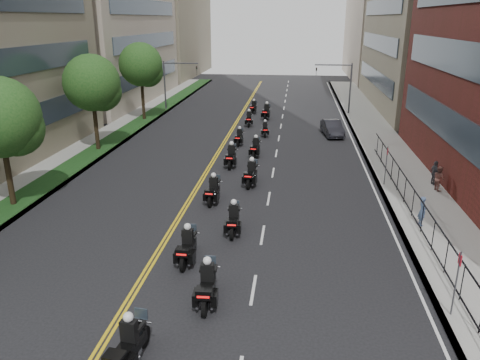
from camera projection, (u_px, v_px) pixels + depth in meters
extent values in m
cube|color=gray|center=(390.00, 156.00, 36.31)|extent=(4.00, 90.00, 0.15)
cube|color=gray|center=(94.00, 146.00, 39.00)|extent=(4.00, 90.00, 0.15)
cube|color=#143814|center=(103.00, 146.00, 38.88)|extent=(2.00, 90.00, 0.04)
cube|color=#333F4C|center=(455.00, 139.00, 27.46)|extent=(0.12, 25.80, 1.80)
cube|color=#333F4C|center=(465.00, 69.00, 26.15)|extent=(0.12, 25.80, 1.80)
cube|color=#333F4C|center=(375.00, 77.00, 56.55)|extent=(0.12, 24.08, 1.80)
cube|color=#333F4C|center=(378.00, 42.00, 55.24)|extent=(0.12, 24.08, 1.80)
cube|color=#333F4C|center=(381.00, 6.00, 53.93)|extent=(0.12, 24.08, 1.80)
cube|color=#AC9E8B|center=(398.00, 1.00, 80.75)|extent=(15.00, 28.00, 26.00)
cube|color=#333F4C|center=(10.00, 126.00, 30.59)|extent=(0.12, 25.80, 1.80)
cube|color=#333F4C|center=(0.00, 64.00, 29.28)|extent=(0.12, 25.80, 1.80)
cube|color=#333F4C|center=(151.00, 74.00, 59.68)|extent=(0.12, 24.08, 1.80)
cube|color=#333F4C|center=(149.00, 41.00, 58.37)|extent=(0.12, 24.08, 1.80)
cube|color=#333F4C|center=(147.00, 7.00, 57.06)|extent=(0.12, 24.08, 1.80)
cube|color=#7C705A|center=(154.00, 2.00, 85.62)|extent=(16.00, 28.00, 26.00)
cube|color=black|center=(419.00, 197.00, 23.72)|extent=(0.05, 28.00, 0.05)
cube|color=black|center=(416.00, 221.00, 24.15)|extent=(0.05, 28.00, 0.05)
cylinder|color=#322516|center=(7.00, 166.00, 25.94)|extent=(0.32, 0.32, 4.83)
sphere|color=#194818|center=(16.00, 129.00, 25.58)|extent=(3.08, 3.08, 3.08)
cylinder|color=#322516|center=(95.00, 120.00, 37.16)|extent=(0.32, 0.32, 5.11)
sphere|color=#194818|center=(92.00, 83.00, 36.20)|extent=(4.40, 4.40, 4.40)
sphere|color=#194818|center=(102.00, 92.00, 36.75)|extent=(3.08, 3.08, 3.08)
cylinder|color=#322516|center=(143.00, 95.00, 48.37)|extent=(0.32, 0.32, 5.39)
sphere|color=#194818|center=(141.00, 64.00, 47.37)|extent=(4.40, 4.40, 4.40)
sphere|color=#194818|center=(148.00, 72.00, 47.93)|extent=(3.08, 3.08, 3.08)
cylinder|color=#3F3F44|center=(350.00, 89.00, 51.53)|extent=(0.18, 0.18, 5.60)
cylinder|color=#3F3F44|center=(333.00, 65.00, 50.91)|extent=(4.00, 0.14, 0.14)
imported|color=black|center=(316.00, 72.00, 51.37)|extent=(0.16, 0.20, 1.00)
cylinder|color=#3F3F44|center=(165.00, 86.00, 53.89)|extent=(0.18, 0.18, 5.60)
cylinder|color=#3F3F44|center=(181.00, 63.00, 52.82)|extent=(4.00, 0.14, 0.14)
imported|color=black|center=(197.00, 71.00, 52.88)|extent=(0.16, 0.20, 1.00)
cylinder|color=black|center=(143.00, 337.00, 15.20)|extent=(0.26, 0.77, 0.76)
cube|color=black|center=(130.00, 347.00, 14.28)|extent=(0.66, 1.55, 0.44)
cube|color=silver|center=(131.00, 352.00, 14.42)|extent=(0.50, 0.66, 0.33)
cube|color=black|center=(115.00, 359.00, 13.38)|extent=(0.64, 0.54, 0.36)
cube|color=black|center=(129.00, 330.00, 14.15)|extent=(0.53, 0.37, 0.69)
sphere|color=silver|center=(128.00, 317.00, 14.01)|extent=(0.32, 0.32, 0.32)
cylinder|color=black|center=(204.00, 307.00, 16.79)|extent=(0.19, 0.76, 0.76)
cylinder|color=black|center=(211.00, 281.00, 18.47)|extent=(0.19, 0.76, 0.76)
cube|color=black|center=(208.00, 286.00, 17.53)|extent=(0.54, 1.53, 0.45)
cube|color=silver|center=(208.00, 291.00, 17.67)|extent=(0.45, 0.63, 0.33)
cube|color=black|center=(204.00, 293.00, 16.60)|extent=(0.60, 0.50, 0.36)
cube|color=red|center=(203.00, 297.00, 16.39)|extent=(0.45, 0.06, 0.08)
cube|color=black|center=(207.00, 272.00, 17.40)|extent=(0.51, 0.34, 0.69)
sphere|color=silver|center=(207.00, 261.00, 17.26)|extent=(0.32, 0.32, 0.32)
cylinder|color=black|center=(183.00, 263.00, 19.80)|extent=(0.17, 0.73, 0.73)
cylinder|color=black|center=(193.00, 245.00, 21.40)|extent=(0.17, 0.73, 0.73)
cube|color=black|center=(188.00, 248.00, 20.50)|extent=(0.48, 1.46, 0.43)
cube|color=silver|center=(188.00, 252.00, 20.64)|extent=(0.42, 0.60, 0.32)
cube|color=black|center=(183.00, 252.00, 19.62)|extent=(0.57, 0.46, 0.34)
cube|color=red|center=(181.00, 255.00, 19.41)|extent=(0.43, 0.04, 0.08)
cube|color=black|center=(188.00, 236.00, 20.38)|extent=(0.48, 0.31, 0.66)
sphere|color=silver|center=(187.00, 227.00, 20.24)|extent=(0.31, 0.31, 0.31)
cylinder|color=black|center=(232.00, 233.00, 22.62)|extent=(0.17, 0.72, 0.71)
cylinder|color=black|center=(235.00, 219.00, 24.19)|extent=(0.17, 0.72, 0.71)
cube|color=black|center=(234.00, 221.00, 23.31)|extent=(0.49, 1.43, 0.42)
cube|color=silver|center=(234.00, 224.00, 23.44)|extent=(0.42, 0.59, 0.31)
cube|color=black|center=(232.00, 223.00, 22.44)|extent=(0.56, 0.46, 0.33)
cube|color=red|center=(232.00, 225.00, 22.24)|extent=(0.42, 0.05, 0.07)
cube|color=black|center=(234.00, 210.00, 23.19)|extent=(0.47, 0.31, 0.65)
sphere|color=silver|center=(234.00, 202.00, 23.05)|extent=(0.30, 0.30, 0.30)
cylinder|color=black|center=(210.00, 201.00, 26.55)|extent=(0.20, 0.73, 0.72)
cylinder|color=black|center=(217.00, 191.00, 28.11)|extent=(0.20, 0.73, 0.72)
cube|color=black|center=(214.00, 191.00, 27.23)|extent=(0.54, 1.45, 0.42)
cube|color=silver|center=(214.00, 195.00, 27.36)|extent=(0.44, 0.61, 0.32)
cube|color=black|center=(210.00, 192.00, 26.37)|extent=(0.58, 0.48, 0.34)
cube|color=red|center=(209.00, 194.00, 26.17)|extent=(0.42, 0.06, 0.07)
cube|color=black|center=(214.00, 182.00, 27.11)|extent=(0.48, 0.33, 0.65)
sphere|color=silver|center=(214.00, 175.00, 26.98)|extent=(0.31, 0.31, 0.31)
cylinder|color=black|center=(249.00, 184.00, 29.31)|extent=(0.24, 0.76, 0.75)
cylinder|color=black|center=(254.00, 175.00, 30.94)|extent=(0.24, 0.76, 0.75)
cube|color=black|center=(252.00, 175.00, 30.02)|extent=(0.62, 1.53, 0.44)
cube|color=silver|center=(252.00, 178.00, 30.16)|extent=(0.48, 0.65, 0.33)
cube|color=black|center=(249.00, 175.00, 29.13)|extent=(0.62, 0.52, 0.35)
cube|color=red|center=(248.00, 177.00, 28.92)|extent=(0.44, 0.08, 0.08)
cube|color=black|center=(252.00, 166.00, 29.89)|extent=(0.52, 0.36, 0.68)
sphere|color=silver|center=(252.00, 159.00, 29.75)|extent=(0.32, 0.32, 0.32)
cylinder|color=black|center=(230.00, 165.00, 33.09)|extent=(0.16, 0.75, 0.75)
cylinder|color=black|center=(233.00, 158.00, 34.75)|extent=(0.16, 0.75, 0.75)
cube|color=black|center=(231.00, 157.00, 33.82)|extent=(0.47, 1.50, 0.44)
cube|color=silver|center=(232.00, 160.00, 33.95)|extent=(0.42, 0.61, 0.33)
cube|color=black|center=(230.00, 157.00, 32.90)|extent=(0.58, 0.47, 0.35)
cube|color=red|center=(229.00, 158.00, 32.69)|extent=(0.44, 0.03, 0.08)
cube|color=black|center=(232.00, 150.00, 33.69)|extent=(0.49, 0.31, 0.69)
sphere|color=silver|center=(232.00, 143.00, 33.55)|extent=(0.32, 0.32, 0.32)
cylinder|color=black|center=(254.00, 155.00, 35.65)|extent=(0.20, 0.70, 0.69)
cylinder|color=black|center=(257.00, 149.00, 37.16)|extent=(0.20, 0.70, 0.69)
cube|color=black|center=(256.00, 148.00, 36.31)|extent=(0.55, 1.41, 0.41)
cube|color=silver|center=(256.00, 151.00, 36.43)|extent=(0.44, 0.59, 0.30)
cube|color=black|center=(254.00, 148.00, 35.48)|extent=(0.57, 0.47, 0.33)
cube|color=red|center=(253.00, 149.00, 35.29)|extent=(0.41, 0.07, 0.07)
cube|color=black|center=(256.00, 142.00, 36.19)|extent=(0.47, 0.32, 0.63)
sphere|color=silver|center=(256.00, 137.00, 36.06)|extent=(0.29, 0.29, 0.29)
cylinder|color=black|center=(238.00, 143.00, 39.06)|extent=(0.17, 0.65, 0.64)
cylinder|color=black|center=(241.00, 139.00, 40.47)|extent=(0.17, 0.65, 0.64)
cube|color=black|center=(240.00, 138.00, 39.68)|extent=(0.47, 1.30, 0.38)
cube|color=silver|center=(240.00, 140.00, 39.79)|extent=(0.39, 0.54, 0.28)
cube|color=black|center=(238.00, 137.00, 38.90)|extent=(0.51, 0.42, 0.30)
cube|color=red|center=(238.00, 138.00, 38.72)|extent=(0.38, 0.05, 0.07)
cube|color=black|center=(240.00, 132.00, 39.57)|extent=(0.43, 0.29, 0.59)
sphere|color=silver|center=(240.00, 128.00, 39.45)|extent=(0.27, 0.27, 0.27)
cylinder|color=black|center=(265.00, 134.00, 42.06)|extent=(0.19, 0.62, 0.61)
cylinder|color=black|center=(265.00, 131.00, 43.42)|extent=(0.19, 0.62, 0.61)
cube|color=black|center=(265.00, 130.00, 42.65)|extent=(0.50, 1.25, 0.36)
cube|color=silver|center=(265.00, 132.00, 42.76)|extent=(0.39, 0.53, 0.27)
cube|color=black|center=(265.00, 129.00, 41.90)|extent=(0.50, 0.42, 0.29)
cube|color=red|center=(265.00, 130.00, 41.73)|extent=(0.36, 0.06, 0.06)
cube|color=black|center=(265.00, 125.00, 42.55)|extent=(0.42, 0.29, 0.56)
sphere|color=silver|center=(265.00, 121.00, 42.43)|extent=(0.26, 0.26, 0.26)
cylinder|color=black|center=(249.00, 124.00, 46.04)|extent=(0.18, 0.69, 0.68)
cylinder|color=black|center=(249.00, 121.00, 47.56)|extent=(0.18, 0.69, 0.68)
cube|color=black|center=(249.00, 120.00, 46.71)|extent=(0.51, 1.38, 0.40)
cube|color=silver|center=(249.00, 122.00, 46.83)|extent=(0.42, 0.58, 0.30)
cube|color=black|center=(249.00, 119.00, 45.87)|extent=(0.55, 0.45, 0.32)
cube|color=red|center=(249.00, 119.00, 45.68)|extent=(0.40, 0.06, 0.07)
cube|color=black|center=(249.00, 115.00, 46.59)|extent=(0.46, 0.31, 0.62)
sphere|color=silver|center=(249.00, 110.00, 46.46)|extent=(0.29, 0.29, 0.29)
cylinder|color=black|center=(265.00, 117.00, 49.08)|extent=(0.24, 0.77, 0.76)
cylinder|color=black|center=(268.00, 114.00, 50.72)|extent=(0.24, 0.77, 0.76)
cube|color=black|center=(267.00, 113.00, 49.80)|extent=(0.63, 1.55, 0.45)
cube|color=silver|center=(267.00, 115.00, 49.93)|extent=(0.49, 0.66, 0.33)
cube|color=black|center=(265.00, 112.00, 48.89)|extent=(0.63, 0.53, 0.36)
cube|color=red|center=(265.00, 112.00, 48.68)|extent=(0.45, 0.08, 0.08)
cube|color=black|center=(267.00, 107.00, 49.67)|extent=(0.52, 0.37, 0.69)
sphere|color=silver|center=(267.00, 103.00, 49.52)|extent=(0.32, 0.32, 0.32)
cylinder|color=black|center=(252.00, 112.00, 52.32)|extent=(0.22, 0.67, 0.66)
cylinder|color=black|center=(255.00, 109.00, 53.73)|extent=(0.22, 0.67, 0.66)
cube|color=black|center=(254.00, 108.00, 52.94)|extent=(0.58, 1.35, 0.39)
cube|color=silver|center=(254.00, 110.00, 53.05)|extent=(0.44, 0.58, 0.29)
cube|color=black|center=(252.00, 107.00, 52.15)|extent=(0.55, 0.47, 0.31)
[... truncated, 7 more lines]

